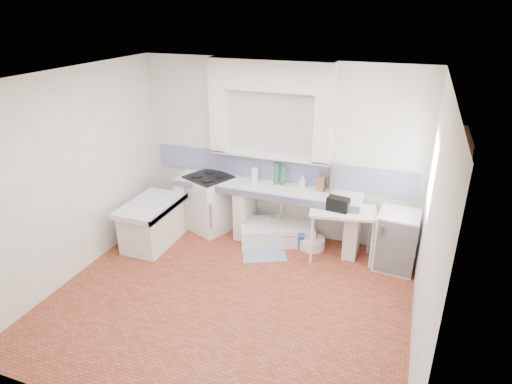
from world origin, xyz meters
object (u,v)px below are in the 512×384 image
(side_table, at_px, (341,234))
(fridge, at_px, (396,240))
(stove, at_px, (210,203))
(sink, at_px, (276,232))

(side_table, distance_m, fridge, 0.78)
(stove, xyz_separation_m, sink, (1.18, -0.01, -0.32))
(stove, relative_size, side_table, 0.97)
(stove, xyz_separation_m, fridge, (3.01, -0.15, -0.03))
(sink, height_order, side_table, side_table)
(fridge, bearing_deg, side_table, -173.45)
(sink, xyz_separation_m, fridge, (1.84, -0.14, 0.29))
(fridge, bearing_deg, stove, -179.07)
(sink, bearing_deg, fridge, -28.66)
(stove, relative_size, fridge, 1.08)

